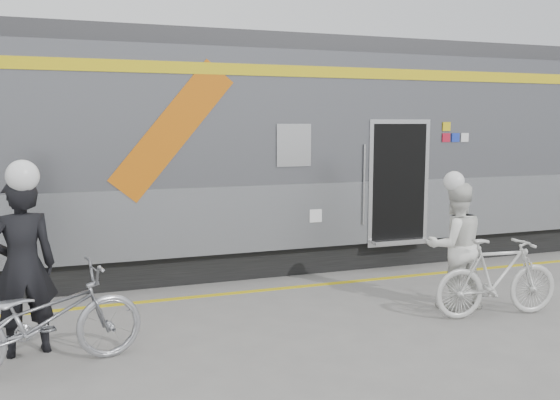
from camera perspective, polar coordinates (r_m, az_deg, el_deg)
name	(u,v)px	position (r m, az deg, el deg)	size (l,w,h in m)	color
ground	(290,340)	(7.38, 0.98, -13.33)	(90.00, 90.00, 0.00)	slate
train	(256,153)	(11.17, -2.34, 4.55)	(24.00, 3.17, 4.10)	black
safety_strip	(242,292)	(9.32, -3.68, -8.85)	(24.00, 0.12, 0.01)	gold
man	(22,267)	(7.28, -23.55, -5.92)	(0.74, 0.49, 2.03)	black
bicycle_left	(41,319)	(6.85, -21.98, -10.60)	(0.74, 2.12, 1.12)	#A3A4AA
woman	(455,246)	(8.75, 16.47, -4.23)	(0.87, 0.68, 1.79)	white
bicycle_right	(497,278)	(8.58, 20.18, -7.02)	(0.51, 1.80, 1.08)	beige
helmet_man	(16,161)	(7.11, -24.05, 3.45)	(0.35, 0.35, 0.35)	white
helmet_woman	(458,172)	(8.60, 16.72, 2.56)	(0.29, 0.29, 0.29)	white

